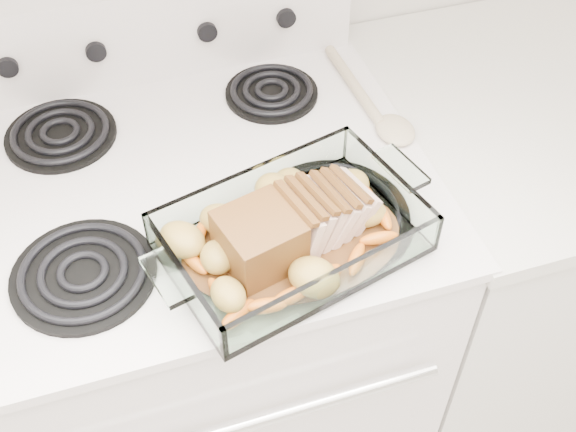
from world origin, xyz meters
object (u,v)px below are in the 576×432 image
object	(u,v)px
counter_right	(492,259)
pork_roast	(283,228)
electric_range	(211,329)
baking_dish	(292,239)

from	to	relation	value
counter_right	pork_roast	distance (m)	0.80
electric_range	counter_right	distance (m)	0.67
electric_range	baking_dish	bearing A→B (deg)	-62.04
electric_range	baking_dish	size ratio (longest dim) A/B	3.12
electric_range	pork_roast	bearing A→B (deg)	-65.19
baking_dish	pork_roast	bearing A→B (deg)	165.52
baking_dish	pork_roast	distance (m)	0.03
electric_range	counter_right	bearing A→B (deg)	-0.10
electric_range	baking_dish	xyz separation A→B (m)	(0.11, -0.21, 0.48)
electric_range	counter_right	size ratio (longest dim) A/B	1.20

